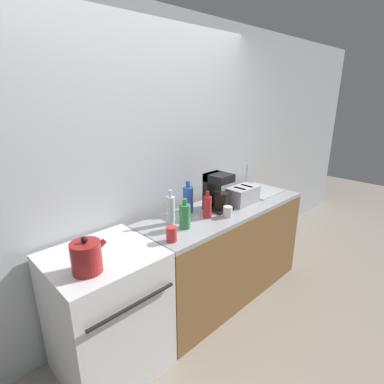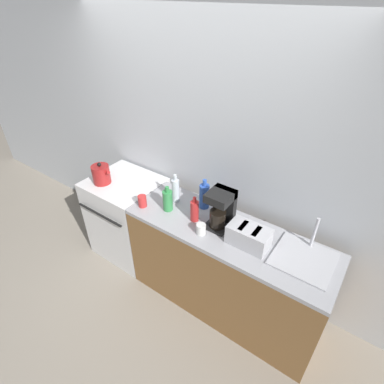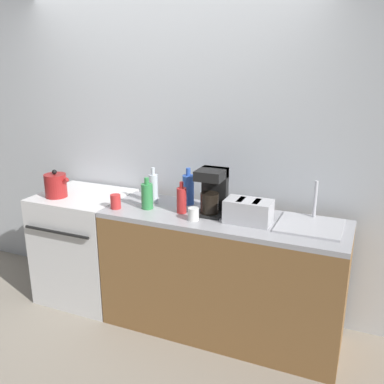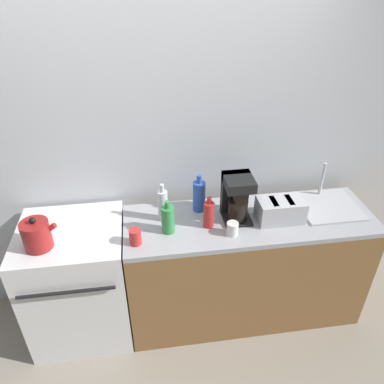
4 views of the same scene
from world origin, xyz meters
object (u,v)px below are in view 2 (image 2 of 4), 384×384
at_px(coffee_maker, 221,208).
at_px(bottle_red, 195,211).
at_px(cup_red, 142,201).
at_px(toaster, 249,236).
at_px(bottle_clear, 176,190).
at_px(bottle_green, 168,200).
at_px(stove, 128,216).
at_px(bottle_blue, 204,196).
at_px(kettle, 101,174).
at_px(cup_white, 201,229).

distance_m(coffee_maker, bottle_red, 0.23).
height_order(bottle_red, cup_red, bottle_red).
bearing_deg(toaster, cup_red, -173.48).
relative_size(bottle_clear, bottle_green, 1.18).
height_order(stove, bottle_blue, bottle_blue).
bearing_deg(bottle_clear, stove, -175.47).
height_order(kettle, bottle_blue, bottle_blue).
distance_m(bottle_green, cup_white, 0.43).
height_order(stove, toaster, toaster).
height_order(coffee_maker, bottle_blue, coffee_maker).
distance_m(coffee_maker, bottle_blue, 0.28).
bearing_deg(bottle_red, toaster, 0.24).
bearing_deg(kettle, bottle_red, 2.96).
height_order(bottle_red, bottle_clear, bottle_clear).
xyz_separation_m(kettle, cup_white, (1.24, -0.05, -0.05)).
bearing_deg(bottle_blue, bottle_red, -80.27).
xyz_separation_m(kettle, toaster, (1.61, 0.06, -0.02)).
bearing_deg(cup_red, stove, 157.68).
bearing_deg(kettle, cup_white, -2.42).
bearing_deg(bottle_green, bottle_red, 3.51).
xyz_separation_m(kettle, coffee_maker, (1.31, 0.14, 0.08)).
height_order(bottle_red, bottle_green, bottle_green).
distance_m(bottle_green, cup_red, 0.24).
xyz_separation_m(bottle_red, cup_red, (-0.50, -0.11, -0.04)).
bearing_deg(bottle_red, cup_red, -167.27).
height_order(stove, cup_red, cup_red).
relative_size(bottle_blue, cup_red, 2.66).
xyz_separation_m(kettle, bottle_clear, (0.81, 0.18, 0.02)).
bearing_deg(bottle_clear, bottle_green, -81.30).
distance_m(kettle, cup_red, 0.61).
bearing_deg(bottle_clear, cup_white, -28.08).
bearing_deg(cup_red, kettle, 174.80).
height_order(bottle_green, bottle_blue, bottle_blue).
bearing_deg(toaster, bottle_blue, 159.85).
relative_size(kettle, cup_white, 2.52).
relative_size(bottle_clear, cup_red, 2.61).
height_order(kettle, bottle_green, bottle_green).
height_order(toaster, cup_white, toaster).
bearing_deg(cup_red, bottle_green, 23.42).
distance_m(stove, bottle_green, 0.88).
distance_m(kettle, bottle_blue, 1.10).
xyz_separation_m(kettle, bottle_red, (1.10, 0.06, 0.00)).
bearing_deg(bottle_red, coffee_maker, 20.82).
distance_m(stove, toaster, 1.55).
xyz_separation_m(stove, bottle_green, (0.67, -0.09, 0.56)).
height_order(stove, bottle_clear, bottle_clear).
relative_size(cup_white, cup_red, 0.84).
xyz_separation_m(bottle_clear, bottle_green, (0.02, -0.14, -0.02)).
height_order(bottle_red, bottle_blue, bottle_blue).
bearing_deg(stove, bottle_clear, 4.53).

